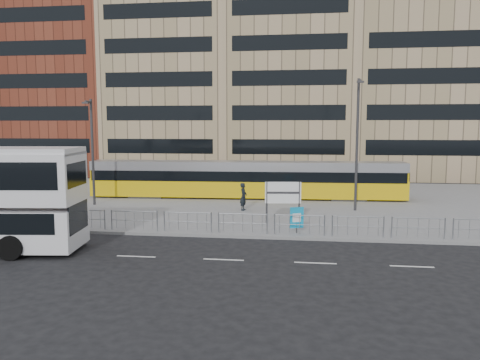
# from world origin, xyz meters

# --- Properties ---
(ground) EXTENTS (120.00, 120.00, 0.00)m
(ground) POSITION_xyz_m (0.00, 0.00, 0.00)
(ground) COLOR black
(ground) RESTS_ON ground
(plaza) EXTENTS (64.00, 24.00, 0.15)m
(plaza) POSITION_xyz_m (0.00, 12.00, 0.07)
(plaza) COLOR slate
(plaza) RESTS_ON ground
(kerb) EXTENTS (64.00, 0.25, 0.17)m
(kerb) POSITION_xyz_m (0.00, 0.05, 0.07)
(kerb) COLOR gray
(kerb) RESTS_ON ground
(building_row) EXTENTS (70.40, 18.40, 31.20)m
(building_row) POSITION_xyz_m (1.55, 34.27, 12.91)
(building_row) COLOR brown
(building_row) RESTS_ON ground
(pedestrian_barrier) EXTENTS (32.07, 0.07, 1.10)m
(pedestrian_barrier) POSITION_xyz_m (2.00, 0.50, 0.98)
(pedestrian_barrier) COLOR #979A9F
(pedestrian_barrier) RESTS_ON plaza
(road_markings) EXTENTS (62.00, 0.12, 0.01)m
(road_markings) POSITION_xyz_m (1.00, -4.00, 0.01)
(road_markings) COLOR white
(road_markings) RESTS_ON ground
(tram) EXTENTS (24.73, 3.30, 2.91)m
(tram) POSITION_xyz_m (1.07, 12.73, 1.61)
(tram) COLOR #DCB30B
(tram) RESTS_ON plaza
(station_sign) EXTENTS (2.12, 0.30, 2.44)m
(station_sign) POSITION_xyz_m (4.33, 3.50, 1.84)
(station_sign) COLOR #2D2D30
(station_sign) RESTS_ON plaza
(ad_panel) EXTENTS (0.72, 0.32, 1.41)m
(ad_panel) POSITION_xyz_m (5.16, 0.91, 0.97)
(ad_panel) COLOR #2D2D30
(ad_panel) RESTS_ON plaza
(pedestrian) EXTENTS (0.55, 0.74, 1.87)m
(pedestrian) POSITION_xyz_m (1.53, 7.25, 1.08)
(pedestrian) COLOR black
(pedestrian) RESTS_ON plaza
(traffic_light_west) EXTENTS (0.18, 0.21, 3.10)m
(traffic_light_west) POSITION_xyz_m (-10.85, 1.24, 2.12)
(traffic_light_west) COLOR #2D2D30
(traffic_light_west) RESTS_ON plaza
(lamp_post_west) EXTENTS (0.45, 1.04, 7.59)m
(lamp_post_west) POSITION_xyz_m (-9.49, 8.08, 4.31)
(lamp_post_west) COLOR #2D2D30
(lamp_post_west) RESTS_ON plaza
(lamp_post_east) EXTENTS (0.45, 1.04, 8.80)m
(lamp_post_east) POSITION_xyz_m (9.06, 8.17, 4.93)
(lamp_post_east) COLOR #2D2D30
(lamp_post_east) RESTS_ON plaza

